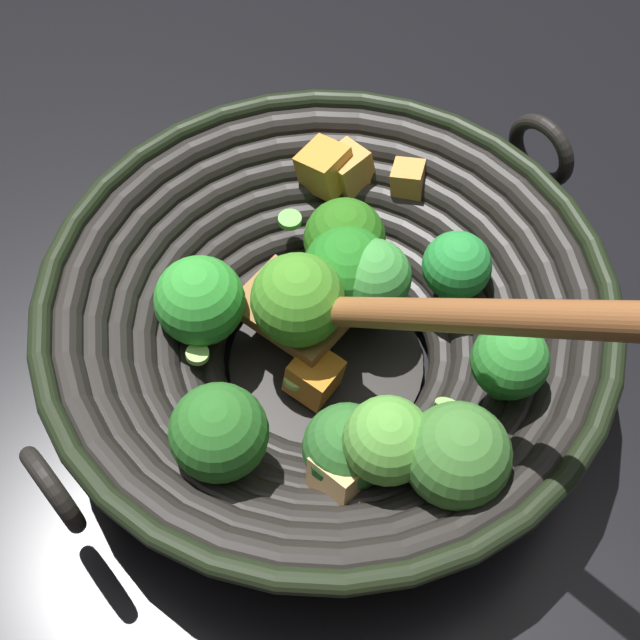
% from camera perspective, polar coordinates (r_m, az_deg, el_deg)
% --- Properties ---
extents(ground_plane, '(4.00, 4.00, 0.00)m').
position_cam_1_polar(ground_plane, '(0.61, 0.39, -3.11)').
color(ground_plane, black).
extents(wok, '(0.39, 0.36, 0.26)m').
position_cam_1_polar(wok, '(0.55, 0.57, -0.30)').
color(wok, black).
rests_on(wok, ground).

